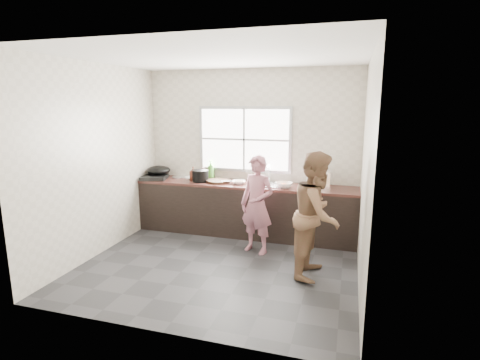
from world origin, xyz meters
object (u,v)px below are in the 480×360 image
(cutting_board, at_px, (218,181))
(bottle_brown_short, at_px, (204,173))
(bottle_brown_tall, at_px, (193,174))
(pot_lid_right, at_px, (184,176))
(bowl_held, at_px, (260,184))
(pot_lid_left, at_px, (179,177))
(plate_food, at_px, (191,177))
(bottle_green, at_px, (211,169))
(black_pot, at_px, (200,176))
(woman, at_px, (257,208))
(burner, at_px, (154,177))
(person_side, at_px, (317,215))
(bowl_crabs, at_px, (284,185))
(dish_rack, at_px, (320,179))
(bowl_mince, at_px, (239,182))
(wok, at_px, (158,170))
(glass_jar, at_px, (195,176))

(cutting_board, height_order, bottle_brown_short, bottle_brown_short)
(bottle_brown_tall, relative_size, pot_lid_right, 0.81)
(bowl_held, relative_size, bottle_brown_short, 1.05)
(bottle_brown_short, distance_m, pot_lid_left, 0.46)
(plate_food, distance_m, bottle_green, 0.39)
(black_pot, distance_m, pot_lid_left, 0.57)
(woman, xyz_separation_m, burner, (-1.98, 0.60, 0.22))
(person_side, distance_m, black_pot, 2.33)
(bowl_crabs, height_order, dish_rack, dish_rack)
(person_side, height_order, bowl_crabs, person_side)
(black_pot, relative_size, pot_lid_left, 1.10)
(bowl_crabs, distance_m, black_pot, 1.42)
(bottle_brown_short, distance_m, pot_lid_right, 0.39)
(person_side, height_order, bottle_green, person_side)
(black_pot, bearing_deg, bowl_mince, 0.59)
(cutting_board, distance_m, bowl_held, 0.72)
(bowl_held, distance_m, bottle_green, 1.00)
(bottle_brown_tall, distance_m, bottle_brown_short, 0.23)
(bottle_brown_tall, xyz_separation_m, dish_rack, (2.12, 0.01, 0.03))
(bowl_held, xyz_separation_m, pot_lid_left, (-1.53, 0.24, -0.02))
(pot_lid_right, bearing_deg, bowl_mince, -14.49)
(pot_lid_right, bearing_deg, cutting_board, -19.75)
(person_side, xyz_separation_m, pot_lid_left, (-2.54, 1.37, 0.08))
(plate_food, relative_size, pot_lid_left, 0.90)
(burner, bearing_deg, bowl_crabs, -0.63)
(cutting_board, bearing_deg, person_side, -34.11)
(plate_food, distance_m, wok, 0.58)
(black_pot, relative_size, wok, 0.66)
(bottle_brown_short, bearing_deg, bottle_green, 0.00)
(pot_lid_right, bearing_deg, bottle_brown_tall, -36.51)
(glass_jar, relative_size, pot_lid_right, 0.38)
(plate_food, bearing_deg, person_side, -31.05)
(bowl_held, height_order, burner, burner)
(bowl_held, relative_size, pot_lid_left, 0.75)
(bowl_held, bearing_deg, pot_lid_left, 170.98)
(bottle_green, bearing_deg, bowl_mince, -25.79)
(bowl_held, xyz_separation_m, bottle_brown_short, (-1.08, 0.31, 0.06))
(bottle_brown_tall, bearing_deg, burner, -169.66)
(person_side, xyz_separation_m, plate_food, (-2.30, 1.39, 0.08))
(black_pot, relative_size, bottle_brown_tall, 1.29)
(bowl_mince, xyz_separation_m, plate_food, (-0.95, 0.24, -0.02))
(bottle_brown_tall, relative_size, pot_lid_left, 0.86)
(person_side, height_order, black_pot, person_side)
(woman, distance_m, bowl_crabs, 0.68)
(pot_lid_left, bearing_deg, bowl_crabs, -8.35)
(black_pot, bearing_deg, dish_rack, 3.02)
(wok, distance_m, pot_lid_right, 0.45)
(bowl_held, relative_size, black_pot, 0.68)
(cutting_board, xyz_separation_m, bowl_crabs, (1.11, -0.08, 0.01))
(plate_food, xyz_separation_m, pot_lid_left, (-0.23, -0.02, -0.00))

